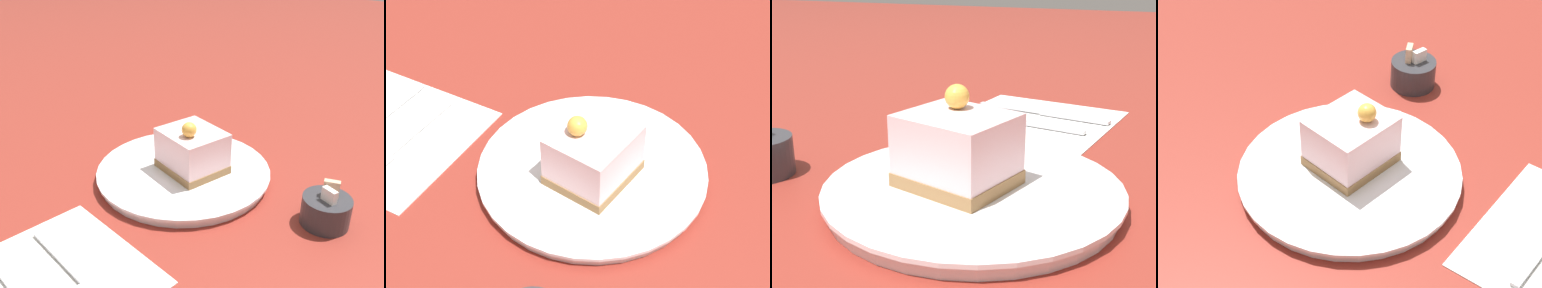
# 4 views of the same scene
# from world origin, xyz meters

# --- Properties ---
(ground_plane) EXTENTS (4.00, 4.00, 0.00)m
(ground_plane) POSITION_xyz_m (0.00, 0.00, 0.00)
(ground_plane) COLOR maroon
(plate) EXTENTS (0.26, 0.26, 0.02)m
(plate) POSITION_xyz_m (0.00, 0.01, 0.01)
(plate) COLOR white
(plate) RESTS_ON ground_plane
(cake_slice) EXTENTS (0.10, 0.11, 0.09)m
(cake_slice) POSITION_xyz_m (-0.01, 0.02, 0.05)
(cake_slice) COLOR #9E7547
(cake_slice) RESTS_ON plate
(napkin) EXTENTS (0.23, 0.23, 0.00)m
(napkin) POSITION_xyz_m (0.27, 0.03, 0.00)
(napkin) COLOR white
(napkin) RESTS_ON ground_plane
(fork) EXTENTS (0.04, 0.16, 0.00)m
(fork) POSITION_xyz_m (0.24, 0.05, 0.01)
(fork) COLOR silver
(fork) RESTS_ON napkin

